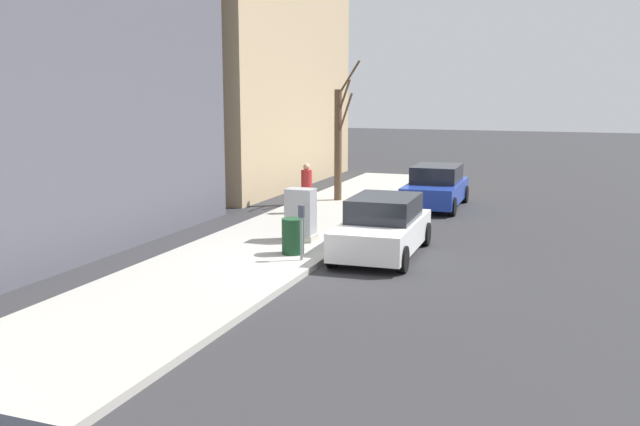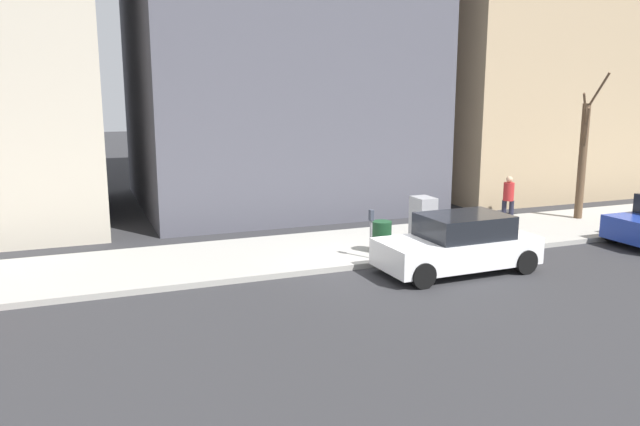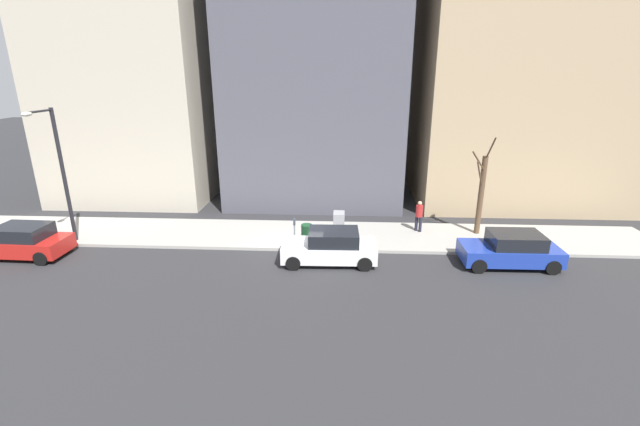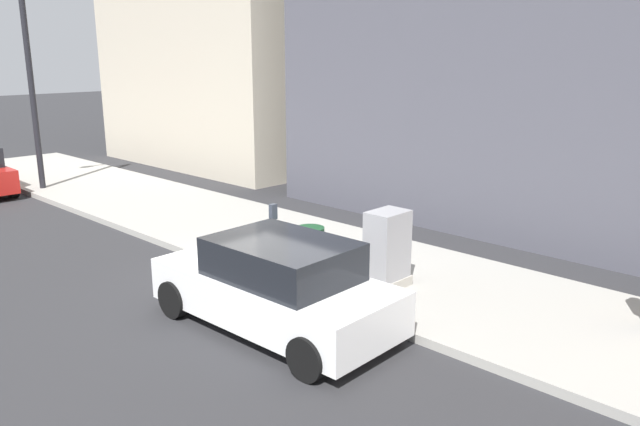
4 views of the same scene
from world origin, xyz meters
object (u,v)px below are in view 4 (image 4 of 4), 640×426
Objects in this scene: parked_car_white at (276,286)px; streetlamp at (20,63)px; parking_meter at (273,230)px; utility_box at (387,250)px; trash_bin at (310,250)px.

streetlamp reaches higher than parked_car_white.
parking_meter is at bearing -89.14° from streetlamp.
utility_box is at bearing -68.30° from parking_meter.
trash_bin is at bearing -86.97° from streetlamp.
utility_box is 1.65m from trash_bin.
utility_box is at bearing -85.60° from streetlamp.
streetlamp is at bearing 82.47° from parked_car_white.
parking_meter reaches higher than trash_bin.
streetlamp is at bearing 90.86° from parking_meter.
parked_car_white is 13.36m from streetlamp.
utility_box reaches higher than parking_meter.
streetlamp reaches higher than utility_box.
trash_bin is (2.00, 1.22, -0.14)m from parked_car_white.
streetlamp is at bearing 93.03° from trash_bin.
parked_car_white is at bearing -96.14° from streetlamp.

